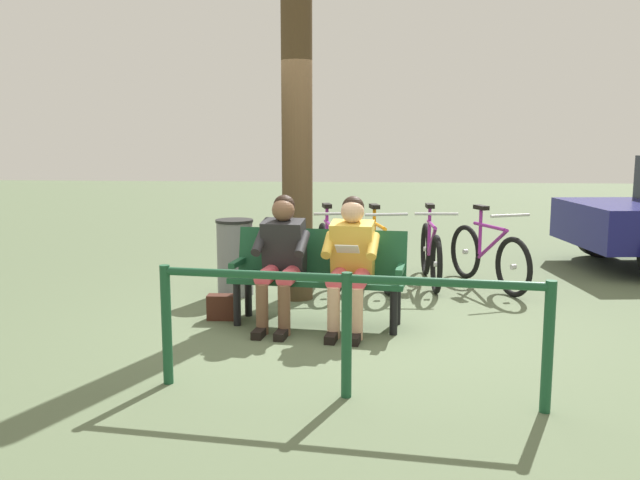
% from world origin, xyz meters
% --- Properties ---
extents(ground_plane, '(40.00, 40.00, 0.00)m').
position_xyz_m(ground_plane, '(0.00, 0.00, 0.00)').
color(ground_plane, '#566647').
extents(bench, '(1.65, 0.67, 0.87)m').
position_xyz_m(bench, '(0.25, -0.05, 0.51)').
color(bench, '#194C2D').
rests_on(bench, ground).
extents(person_reading, '(0.52, 0.80, 1.20)m').
position_xyz_m(person_reading, '(-0.05, 0.16, 0.66)').
color(person_reading, gold).
rests_on(person_reading, ground).
extents(person_companion, '(0.52, 0.80, 1.20)m').
position_xyz_m(person_companion, '(0.59, 0.08, 0.66)').
color(person_companion, '#262628').
rests_on(person_companion, ground).
extents(handbag, '(0.30, 0.15, 0.24)m').
position_xyz_m(handbag, '(1.17, -0.07, 0.12)').
color(handbag, '#3F1E14').
rests_on(handbag, ground).
extents(tree_trunk, '(0.32, 0.32, 3.75)m').
position_xyz_m(tree_trunk, '(0.56, -0.97, 1.87)').
color(tree_trunk, '#4C3823').
rests_on(tree_trunk, ground).
extents(litter_bin, '(0.41, 0.41, 0.84)m').
position_xyz_m(litter_bin, '(1.27, -1.09, 0.42)').
color(litter_bin, slate).
rests_on(litter_bin, ground).
extents(bicycle_blue, '(0.73, 1.58, 0.94)m').
position_xyz_m(bicycle_blue, '(-1.57, -1.71, 0.36)').
color(bicycle_blue, black).
rests_on(bicycle_blue, ground).
extents(bicycle_purple, '(0.48, 1.68, 0.94)m').
position_xyz_m(bicycle_purple, '(-0.92, -1.83, 0.36)').
color(bicycle_purple, black).
rests_on(bicycle_purple, ground).
extents(bicycle_black, '(0.55, 1.65, 0.94)m').
position_xyz_m(bicycle_black, '(-0.29, -1.72, 0.36)').
color(bicycle_black, black).
rests_on(bicycle_black, ground).
extents(bicycle_orange, '(0.54, 1.65, 0.94)m').
position_xyz_m(bicycle_orange, '(0.28, -1.75, 0.36)').
color(bicycle_orange, black).
rests_on(bicycle_orange, ground).
extents(railing_fence, '(2.60, 0.36, 0.85)m').
position_xyz_m(railing_fence, '(-0.08, 1.75, 0.58)').
color(railing_fence, '#194C2D').
rests_on(railing_fence, ground).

